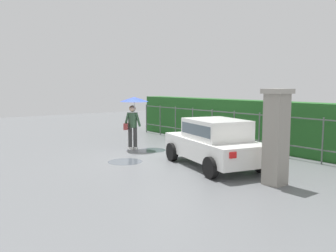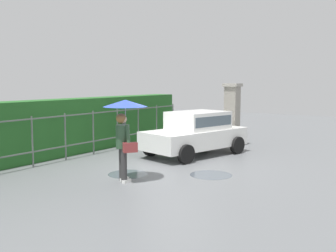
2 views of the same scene
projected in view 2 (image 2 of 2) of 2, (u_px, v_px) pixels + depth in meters
name	position (u px, v px, depth m)	size (l,w,h in m)	color
ground_plane	(171.00, 167.00, 11.62)	(40.00, 40.00, 0.00)	slate
car	(196.00, 131.00, 13.44)	(3.98, 2.55, 1.48)	white
pedestrian	(124.00, 120.00, 9.77)	(1.10, 1.10, 2.05)	#333333
gate_pillar	(232.00, 114.00, 15.22)	(0.60, 0.60, 2.42)	gray
fence_section	(80.00, 132.00, 13.03)	(11.23, 0.05, 1.50)	#59605B
hedge_row	(63.00, 127.00, 13.47)	(12.18, 0.90, 1.90)	#235B23
puddle_near	(211.00, 175.00, 10.62)	(1.14, 1.14, 0.00)	#4C545B
puddle_far	(128.00, 174.00, 10.70)	(1.09, 1.09, 0.00)	#4C545B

